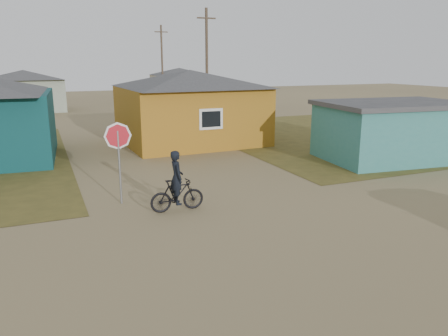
# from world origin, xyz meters

# --- Properties ---
(ground) EXTENTS (120.00, 120.00, 0.00)m
(ground) POSITION_xyz_m (0.00, 0.00, 0.00)
(ground) COLOR olive
(grass_ne) EXTENTS (20.00, 18.00, 0.00)m
(grass_ne) POSITION_xyz_m (14.00, 13.00, 0.01)
(grass_ne) COLOR brown
(grass_ne) RESTS_ON ground
(house_yellow) EXTENTS (7.72, 6.76, 3.90)m
(house_yellow) POSITION_xyz_m (2.50, 14.00, 2.00)
(house_yellow) COLOR #A06918
(house_yellow) RESTS_ON ground
(shed_turquoise) EXTENTS (6.71, 4.93, 2.60)m
(shed_turquoise) POSITION_xyz_m (9.50, 6.50, 1.31)
(shed_turquoise) COLOR teal
(shed_turquoise) RESTS_ON ground
(house_pale_west) EXTENTS (7.04, 6.15, 3.60)m
(house_pale_west) POSITION_xyz_m (-6.00, 34.00, 1.86)
(house_pale_west) COLOR gray
(house_pale_west) RESTS_ON ground
(house_beige_east) EXTENTS (6.95, 6.05, 3.60)m
(house_beige_east) POSITION_xyz_m (10.00, 40.00, 1.86)
(house_beige_east) COLOR tan
(house_beige_east) RESTS_ON ground
(utility_pole_near) EXTENTS (1.40, 0.20, 8.00)m
(utility_pole_near) POSITION_xyz_m (6.50, 22.00, 4.14)
(utility_pole_near) COLOR #4C3D2E
(utility_pole_near) RESTS_ON ground
(utility_pole_far) EXTENTS (1.40, 0.20, 8.00)m
(utility_pole_far) POSITION_xyz_m (7.50, 38.00, 4.14)
(utility_pole_far) COLOR #4C3D2E
(utility_pole_far) RESTS_ON ground
(stop_sign) EXTENTS (0.79, 0.35, 2.56)m
(stop_sign) POSITION_xyz_m (-2.92, 4.85, 1.88)
(stop_sign) COLOR gray
(stop_sign) RESTS_ON ground
(cyclist) EXTENTS (1.63, 0.59, 1.83)m
(cyclist) POSITION_xyz_m (-1.51, 3.49, 0.67)
(cyclist) COLOR black
(cyclist) RESTS_ON ground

